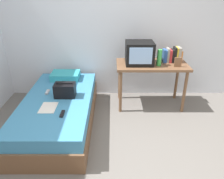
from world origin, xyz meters
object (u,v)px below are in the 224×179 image
object	(u,v)px
tv	(140,53)
handbag	(65,90)
desk	(152,69)
pillow	(66,76)
remote_dark	(63,114)
remote_silver	(48,92)
book_row	(173,55)
picture_frame	(178,62)
water_bottle	(160,58)
bed	(59,111)
magazine	(49,107)

from	to	relation	value
tv	handbag	size ratio (longest dim) A/B	1.47
tv	desk	bearing A→B (deg)	1.24
pillow	remote_dark	bearing A→B (deg)	-81.33
handbag	remote_dark	world-z (taller)	handbag
tv	remote_dark	distance (m)	1.57
remote_dark	remote_silver	bearing A→B (deg)	119.59
handbag	desk	bearing A→B (deg)	21.99
pillow	book_row	bearing A→B (deg)	-0.89
picture_frame	tv	bearing A→B (deg)	165.72
tv	book_row	distance (m)	0.58
tv	picture_frame	distance (m)	0.62
tv	water_bottle	distance (m)	0.32
tv	remote_silver	distance (m)	1.56
bed	handbag	world-z (taller)	handbag
bed	picture_frame	bearing A→B (deg)	13.84
tv	water_bottle	xyz separation A→B (m)	(0.31, -0.08, -0.05)
desk	pillow	world-z (taller)	desk
bed	remote_silver	xyz separation A→B (m)	(-0.19, 0.18, 0.24)
bed	handbag	xyz separation A→B (m)	(0.11, 0.06, 0.33)
handbag	remote_dark	xyz separation A→B (m)	(0.06, -0.50, -0.09)
desk	water_bottle	distance (m)	0.26
tv	bed	bearing A→B (deg)	-154.09
magazine	tv	bearing A→B (deg)	34.10
tv	handbag	world-z (taller)	tv
bed	remote_silver	world-z (taller)	remote_silver
tv	picture_frame	bearing A→B (deg)	-14.28
picture_frame	remote_dark	xyz separation A→B (m)	(-1.66, -0.89, -0.39)
handbag	water_bottle	bearing A→B (deg)	17.69
bed	remote_dark	size ratio (longest dim) A/B	12.82
magazine	remote_dark	distance (m)	0.28
bed	picture_frame	size ratio (longest dim) A/B	13.10
magazine	remote_silver	distance (m)	0.48
remote_silver	handbag	bearing A→B (deg)	-21.84
desk	water_bottle	bearing A→B (deg)	-42.88
remote_silver	pillow	bearing A→B (deg)	72.14
remote_silver	book_row	bearing A→B (deg)	14.57
bed	tv	xyz separation A→B (m)	(1.24, 0.60, 0.73)
remote_silver	remote_dark	bearing A→B (deg)	-60.41
handbag	remote_silver	distance (m)	0.33
picture_frame	handbag	distance (m)	1.79
tv	magazine	world-z (taller)	tv
pillow	remote_silver	xyz separation A→B (m)	(-0.18, -0.55, -0.05)
book_row	pillow	xyz separation A→B (m)	(-1.81, 0.03, -0.38)
desk	remote_silver	bearing A→B (deg)	-165.55
picture_frame	pillow	bearing A→B (deg)	171.45
magazine	remote_dark	bearing A→B (deg)	-36.83
tv	magazine	size ratio (longest dim) A/B	1.52
magazine	remote_silver	xyz separation A→B (m)	(-0.13, 0.46, 0.01)
bed	tv	bearing A→B (deg)	25.91
magazine	book_row	bearing A→B (deg)	27.67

